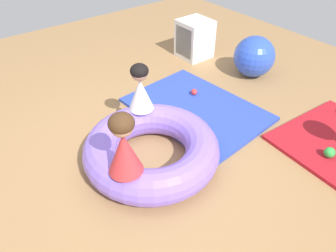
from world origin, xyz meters
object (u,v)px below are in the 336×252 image
Objects in this scene: storage_cube at (193,39)px; child_in_white at (140,88)px; play_ball_red at (194,92)px; inflatable_cushion at (151,149)px; play_ball_green at (330,152)px; exercise_ball_large at (254,57)px; child_in_red at (124,145)px.

child_in_white is at bearing -57.05° from storage_cube.
inflatable_cushion is at bearing -60.53° from play_ball_red.
child_in_white reaches higher than play_ball_red.
exercise_ball_large is (-1.60, 0.74, 0.18)m from play_ball_green.
play_ball_green is 0.19× the size of storage_cube.
storage_cube is at bearing 129.15° from inflatable_cushion.
inflatable_cushion is 12.13× the size of play_ball_green.
child_in_red is at bearing -52.46° from storage_cube.
storage_cube is at bearing 139.58° from play_ball_red.
exercise_ball_large is at bearing -47.90° from child_in_red.
child_in_red reaches higher than exercise_ball_large.
play_ball_red is at bearing -93.08° from exercise_ball_large.
storage_cube is (-1.08, 1.66, -0.28)m from child_in_white.
child_in_white reaches higher than storage_cube.
play_ball_red is at bearing -100.32° from child_in_white.
inflatable_cushion is 1.26m from play_ball_red.
child_in_white is at bearing -78.16° from play_ball_red.
child_in_white is 0.89m from child_in_red.
child_in_red reaches higher than storage_cube.
play_ball_green is at bearing -163.13° from child_in_white.
storage_cube reaches higher than play_ball_red.
play_ball_red is 0.14× the size of exercise_ball_large.
storage_cube is at bearing -79.21° from child_in_white.
storage_cube reaches higher than inflatable_cushion.
child_in_white is (-0.43, 0.19, 0.40)m from inflatable_cushion.
exercise_ball_large is 0.99× the size of storage_cube.
play_ball_red is (-0.62, 1.10, -0.08)m from inflatable_cushion.
child_in_red reaches higher than inflatable_cushion.
exercise_ball_large is (0.05, 1.02, 0.20)m from play_ball_red.
play_ball_green is 1.78m from exercise_ball_large.
storage_cube reaches higher than exercise_ball_large.
child_in_red reaches higher than child_in_white.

